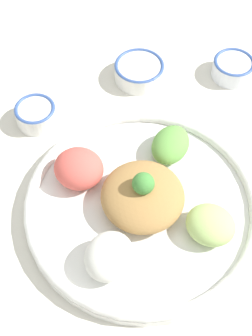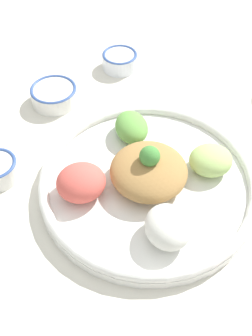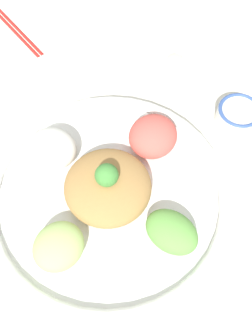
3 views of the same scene
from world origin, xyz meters
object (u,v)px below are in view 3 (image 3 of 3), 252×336
salad_platter (110,192)px  chopsticks_pair_near (16,29)px  serving_spoon_main (179,52)px  rice_bowl_blue (238,115)px

salad_platter → chopsticks_pair_near: (0.22, -0.42, -0.02)m
salad_platter → chopsticks_pair_near: salad_platter is taller
chopsticks_pair_near → serving_spoon_main: size_ratio=1.43×
salad_platter → serving_spoon_main: bearing=-112.8°
rice_bowl_blue → chopsticks_pair_near: 0.54m
salad_platter → chopsticks_pair_near: bearing=-62.5°
rice_bowl_blue → chopsticks_pair_near: rice_bowl_blue is taller
serving_spoon_main → chopsticks_pair_near: bearing=105.8°
salad_platter → rice_bowl_blue: (-0.24, -0.16, -0.00)m
chopsticks_pair_near → serving_spoon_main: chopsticks_pair_near is taller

